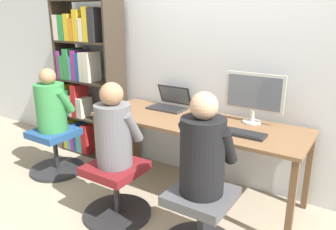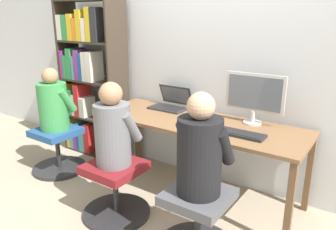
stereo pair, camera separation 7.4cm
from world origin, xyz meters
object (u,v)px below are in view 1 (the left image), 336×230
at_px(laptop, 169,104).
at_px(office_chair_left, 200,221).
at_px(person_at_monitor, 203,150).
at_px(bookshelf, 83,77).
at_px(person_at_laptop, 114,130).
at_px(person_near_shelf, 51,104).
at_px(keyboard, 241,133).
at_px(office_chair_right, 116,190).
at_px(office_chair_side, 56,151).
at_px(desktop_monitor, 254,96).

relative_size(laptop, office_chair_left, 0.65).
distance_m(laptop, office_chair_left, 1.37).
xyz_separation_m(person_at_monitor, bookshelf, (-2.03, 0.83, 0.16)).
height_order(person_at_laptop, person_near_shelf, person_at_laptop).
bearing_deg(keyboard, office_chair_left, -95.43).
bearing_deg(laptop, person_near_shelf, -148.89).
height_order(laptop, office_chair_left, laptop).
distance_m(keyboard, office_chair_right, 1.15).
xyz_separation_m(laptop, person_at_monitor, (0.86, -0.91, 0.01)).
height_order(person_at_laptop, office_chair_side, person_at_laptop).
xyz_separation_m(bookshelf, office_chair_side, (0.11, -0.57, -0.71)).
xyz_separation_m(person_at_monitor, office_chair_side, (-1.92, 0.26, -0.55)).
relative_size(person_at_monitor, person_at_laptop, 1.04).
distance_m(office_chair_left, office_chair_right, 0.80).
relative_size(desktop_monitor, person_near_shelf, 0.79).
relative_size(keyboard, office_chair_right, 0.67).
bearing_deg(keyboard, laptop, 159.62).
bearing_deg(office_chair_left, office_chair_side, 171.99).
bearing_deg(person_at_monitor, office_chair_left, -90.00).
bearing_deg(person_at_monitor, desktop_monitor, 88.59).
height_order(desktop_monitor, bookshelf, bookshelf).
bearing_deg(person_at_laptop, desktop_monitor, 48.14).
height_order(desktop_monitor, laptop, desktop_monitor).
height_order(office_chair_left, bookshelf, bookshelf).
xyz_separation_m(office_chair_side, person_near_shelf, (0.00, 0.01, 0.53)).
xyz_separation_m(office_chair_right, office_chair_side, (-1.12, 0.27, 0.00)).
distance_m(desktop_monitor, office_chair_right, 1.44).
bearing_deg(desktop_monitor, office_chair_left, -91.40).
bearing_deg(office_chair_side, laptop, 31.32).
relative_size(person_at_laptop, bookshelf, 0.38).
relative_size(person_at_laptop, person_near_shelf, 1.04).
bearing_deg(office_chair_left, person_at_laptop, 179.74).
xyz_separation_m(laptop, bookshelf, (-1.18, -0.08, 0.17)).
height_order(laptop, keyboard, laptop).
distance_m(keyboard, bookshelf, 2.12).
xyz_separation_m(desktop_monitor, laptop, (-0.88, -0.00, -0.20)).
bearing_deg(desktop_monitor, bookshelf, -177.77).
bearing_deg(office_chair_right, person_at_laptop, 90.00).
bearing_deg(office_chair_left, bookshelf, 157.58).
xyz_separation_m(desktop_monitor, office_chair_right, (-0.82, -0.92, -0.75)).
bearing_deg(laptop, bookshelf, -176.21).
xyz_separation_m(person_at_laptop, office_chair_side, (-1.12, 0.27, -0.54)).
distance_m(office_chair_left, bookshelf, 2.31).
distance_m(keyboard, person_at_monitor, 0.58).
height_order(office_chair_right, bookshelf, bookshelf).
bearing_deg(person_at_monitor, bookshelf, 157.72).
relative_size(desktop_monitor, person_at_monitor, 0.74).
bearing_deg(office_chair_side, office_chair_right, -13.60).
xyz_separation_m(laptop, person_near_shelf, (-1.06, -0.64, -0.02)).
bearing_deg(laptop, keyboard, -20.38).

